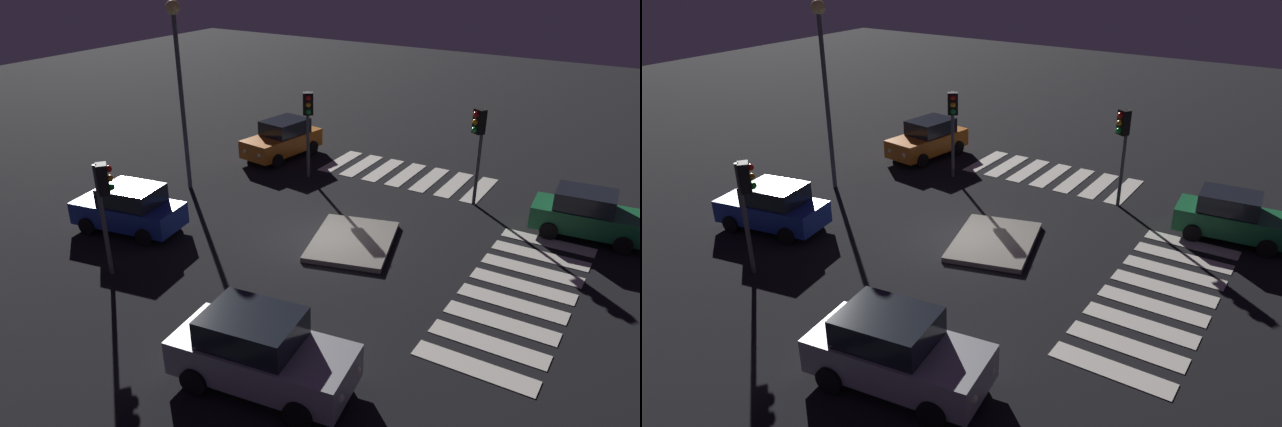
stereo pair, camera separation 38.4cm
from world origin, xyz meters
The scene contains 12 objects.
ground_plane centered at (0.00, 0.00, 0.00)m, with size 80.00×80.00×0.00m, color black.
traffic_island centered at (0.28, -1.18, 0.09)m, with size 4.25×3.62×0.18m.
car_orange centered at (6.64, 6.28, 0.90)m, with size 4.36×2.41×1.82m.
car_green centered at (5.26, -8.09, 0.85)m, with size 2.12×4.09×1.73m.
car_blue centered at (-3.09, 6.31, 0.87)m, with size 2.46×4.26×1.77m.
car_silver centered at (-7.32, -2.88, 0.95)m, with size 2.57×4.64×1.94m.
traffic_light_north centered at (4.82, 3.60, 2.97)m, with size 0.53×0.54×3.91m.
traffic_light_east centered at (5.81, -3.62, 3.02)m, with size 0.53×0.54×3.98m.
traffic_light_west centered at (-5.55, 4.32, 2.85)m, with size 0.53×0.54×3.76m.
street_lamp centered at (1.16, 7.37, 5.27)m, with size 0.56×0.56×7.75m.
crosswalk_near centered at (0.00, -7.10, 0.01)m, with size 8.75×3.20×0.02m.
crosswalk_side centered at (7.49, 0.00, 0.01)m, with size 3.20×7.60×0.02m.
Camera 1 is at (-16.39, -10.16, 9.93)m, focal length 33.64 mm.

